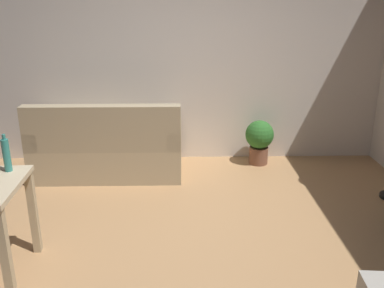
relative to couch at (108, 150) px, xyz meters
The scene contains 5 objects.
ground_plane 1.84m from the couch, 61.08° to the right, with size 5.20×4.40×0.02m, color tan.
wall_rear 1.49m from the couch, 34.93° to the left, with size 5.20×0.10×2.70m, color silver.
couch is the anchor object (origin of this frame).
potted_plant 1.89m from the couch, ahead, with size 0.36×0.36×0.57m.
bottle_tall 1.87m from the couch, 104.31° to the right, with size 0.06×0.06×0.29m.
Camera 1 is at (0.02, -3.11, 1.99)m, focal length 39.03 mm.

